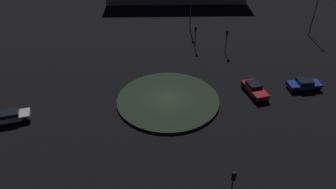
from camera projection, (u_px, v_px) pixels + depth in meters
name	position (u px, v px, depth m)	size (l,w,h in m)	color
ground_plane	(168.00, 101.00, 40.32)	(119.19, 119.19, 0.00)	black
roundabout_island	(168.00, 100.00, 40.22)	(12.99, 12.99, 0.34)	#263823
car_red	(255.00, 89.00, 41.26)	(2.08, 4.33, 1.42)	red
car_blue	(304.00, 84.00, 42.27)	(4.56, 2.53, 1.37)	#1E38A5
car_white	(11.00, 116.00, 36.62)	(4.24, 2.09, 1.35)	white
traffic_light_southwest	(195.00, 33.00, 51.16)	(0.37, 0.40, 3.83)	#2D2D2D
traffic_light_north	(233.00, 182.00, 25.82)	(0.31, 0.36, 4.23)	#2D2D2D
traffic_light_southwest_near	(227.00, 37.00, 49.77)	(0.39, 0.38, 3.90)	#2D2D2D
streetlamp_southwest	(191.00, 0.00, 56.35)	(0.57, 0.57, 7.92)	#4C4C51
streetlamp_southwest_near	(315.00, 11.00, 54.07)	(0.44, 0.44, 7.67)	#4C4C51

